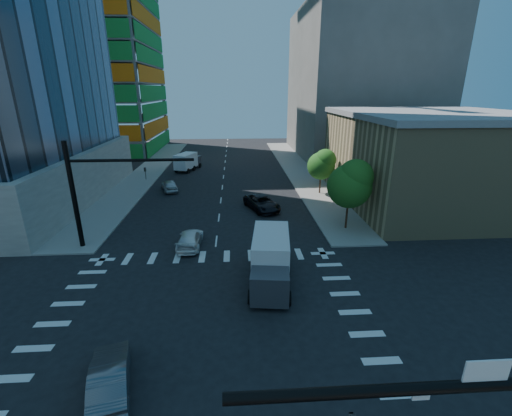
{
  "coord_description": "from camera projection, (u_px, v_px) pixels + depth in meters",
  "views": [
    {
      "loc": [
        1.82,
        -16.31,
        12.94
      ],
      "look_at": [
        3.34,
        8.0,
        4.48
      ],
      "focal_mm": 24.0,
      "sensor_mm": 36.0,
      "label": 1
    }
  ],
  "objects": [
    {
      "name": "ground",
      "position": [
        206.0,
        329.0,
        19.52
      ],
      "size": [
        160.0,
        160.0,
        0.0
      ],
      "primitive_type": "plane",
      "color": "black",
      "rests_on": "ground"
    },
    {
      "name": "road_markings",
      "position": [
        206.0,
        329.0,
        19.51
      ],
      "size": [
        20.0,
        20.0,
        0.01
      ],
      "primitive_type": "cube",
      "color": "silver",
      "rests_on": "ground"
    },
    {
      "name": "sidewalk_ne",
      "position": [
        298.0,
        170.0,
        57.94
      ],
      "size": [
        5.0,
        60.0,
        0.15
      ],
      "primitive_type": "cube",
      "color": "gray",
      "rests_on": "ground"
    },
    {
      "name": "sidewalk_nw",
      "position": [
        148.0,
        172.0,
        56.46
      ],
      "size": [
        5.0,
        60.0,
        0.15
      ],
      "primitive_type": "cube",
      "color": "gray",
      "rests_on": "ground"
    },
    {
      "name": "construction_building",
      "position": [
        85.0,
        28.0,
        68.2
      ],
      "size": [
        25.16,
        34.5,
        70.6
      ],
      "color": "slate",
      "rests_on": "ground"
    },
    {
      "name": "commercial_building",
      "position": [
        433.0,
        158.0,
        40.0
      ],
      "size": [
        20.5,
        22.5,
        10.6
      ],
      "color": "tan",
      "rests_on": "ground"
    },
    {
      "name": "bg_building_ne",
      "position": [
        359.0,
        84.0,
        68.38
      ],
      "size": [
        24.0,
        30.0,
        28.0
      ],
      "primitive_type": "cube",
      "color": "#5C5953",
      "rests_on": "ground"
    },
    {
      "name": "signal_mast_nw",
      "position": [
        91.0,
        186.0,
        27.96
      ],
      "size": [
        10.2,
        0.4,
        9.0
      ],
      "color": "black",
      "rests_on": "sidewalk_nw"
    },
    {
      "name": "tree_south",
      "position": [
        351.0,
        183.0,
        31.83
      ],
      "size": [
        4.16,
        4.16,
        6.82
      ],
      "color": "#382316",
      "rests_on": "sidewalk_ne"
    },
    {
      "name": "tree_north",
      "position": [
        322.0,
        164.0,
        43.39
      ],
      "size": [
        3.54,
        3.52,
        5.78
      ],
      "color": "#382316",
      "rests_on": "sidewalk_ne"
    },
    {
      "name": "car_nb_far",
      "position": [
        262.0,
        203.0,
        38.71
      ],
      "size": [
        4.43,
        6.23,
        1.58
      ],
      "primitive_type": "imported",
      "rotation": [
        0.0,
        0.0,
        0.36
      ],
      "color": "black",
      "rests_on": "ground"
    },
    {
      "name": "car_sb_near",
      "position": [
        190.0,
        239.0,
        29.62
      ],
      "size": [
        2.07,
        4.81,
        1.38
      ],
      "primitive_type": "imported",
      "rotation": [
        0.0,
        0.0,
        3.11
      ],
      "color": "white",
      "rests_on": "ground"
    },
    {
      "name": "car_sb_mid",
      "position": [
        170.0,
        185.0,
        45.86
      ],
      "size": [
        3.09,
        4.82,
        1.53
      ],
      "primitive_type": "imported",
      "rotation": [
        0.0,
        0.0,
        3.45
      ],
      "color": "#B3B6BB",
      "rests_on": "ground"
    },
    {
      "name": "car_sb_cross",
      "position": [
        110.0,
        377.0,
        15.33
      ],
      "size": [
        2.76,
        4.81,
        1.5
      ],
      "primitive_type": "imported",
      "rotation": [
        0.0,
        0.0,
        3.41
      ],
      "color": "#56565C",
      "rests_on": "ground"
    },
    {
      "name": "box_truck_near",
      "position": [
        270.0,
        265.0,
        23.58
      ],
      "size": [
        3.46,
        6.64,
        3.34
      ],
      "rotation": [
        0.0,
        0.0,
        -0.12
      ],
      "color": "black",
      "rests_on": "ground"
    },
    {
      "name": "box_truck_far",
      "position": [
        189.0,
        162.0,
        57.67
      ],
      "size": [
        4.11,
        6.01,
        2.9
      ],
      "rotation": [
        0.0,
        0.0,
        2.79
      ],
      "color": "black",
      "rests_on": "ground"
    }
  ]
}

